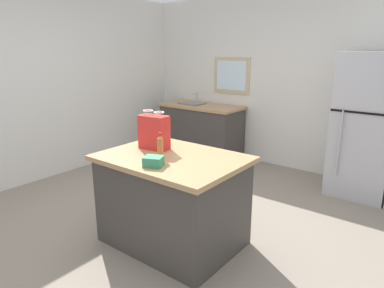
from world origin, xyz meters
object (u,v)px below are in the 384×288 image
kitchen_island (173,200)px  bottle (160,147)px  refrigerator (366,126)px  shopping_bag (154,132)px  small_box (154,161)px

kitchen_island → bottle: bottle is taller
kitchen_island → refrigerator: 2.70m
shopping_bag → bottle: size_ratio=1.54×
shopping_bag → bottle: 0.34m
kitchen_island → refrigerator: (1.13, 2.41, 0.46)m
kitchen_island → shopping_bag: (-0.30, 0.08, 0.61)m
small_box → kitchen_island: bearing=101.0°
small_box → bottle: bottle is taller
small_box → bottle: (-0.09, 0.18, 0.07)m
refrigerator → bottle: bearing=-114.6°
kitchen_island → small_box: bearing=-79.0°
refrigerator → bottle: refrigerator is taller
refrigerator → small_box: size_ratio=11.61×
kitchen_island → bottle: bearing=-103.1°
small_box → bottle: bearing=115.9°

